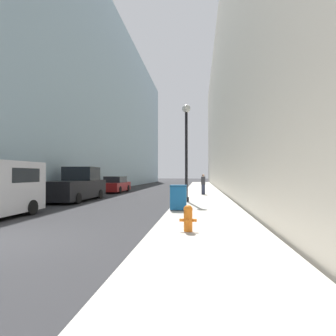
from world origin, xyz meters
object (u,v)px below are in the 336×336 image
Objects in this scene: fire_hydrant at (188,217)px; trash_bin at (178,197)px; parked_sedan_near at (116,185)px; pickup_truck at (76,186)px; pedestrian_on_sidewalk at (203,184)px; lamppost at (186,140)px.

trash_bin reaches higher than fire_hydrant.
parked_sedan_near is (-7.70, 17.06, 0.18)m from fire_hydrant.
pedestrian_on_sidewalk is at bearing 27.92° from pickup_truck.
trash_bin is 0.19× the size of lamppost.
pickup_truck is at bearing 171.69° from lamppost.
fire_hydrant is 18.72m from parked_sedan_near.
fire_hydrant is at bearing -81.94° from trash_bin.
parked_sedan_near reaches higher than trash_bin.
pedestrian_on_sidewalk is (8.32, -3.51, 0.24)m from parked_sedan_near.
trash_bin is 8.62m from pickup_truck.
lamppost is 3.56× the size of pedestrian_on_sidewalk.
pedestrian_on_sidewalk is (8.40, 4.45, 0.02)m from pickup_truck.
trash_bin is at bearing -60.90° from parked_sedan_near.
parked_sedan_near is (-7.26, 9.03, -3.03)m from lamppost.
fire_hydrant is at bearing -65.71° from parked_sedan_near.
parked_sedan_near is at bearing 119.10° from trash_bin.
trash_bin is 9.31m from pedestrian_on_sidewalk.
lamppost is at bearing 93.14° from fire_hydrant.
pedestrian_on_sidewalk is (1.23, 9.23, 0.23)m from trash_bin.
fire_hydrant is 8.66m from lamppost.
parked_sedan_near is (0.08, 7.96, -0.22)m from pickup_truck.
trash_bin is at bearing 98.06° from fire_hydrant.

